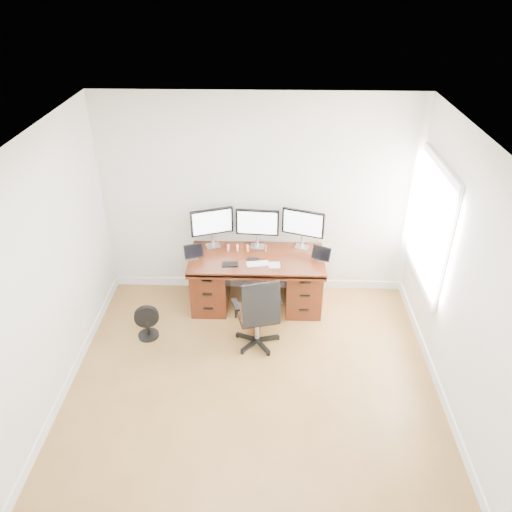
{
  "coord_description": "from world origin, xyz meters",
  "views": [
    {
      "loc": [
        0.16,
        -3.56,
        4.02
      ],
      "look_at": [
        0.0,
        1.5,
        0.95
      ],
      "focal_mm": 35.0,
      "sensor_mm": 36.0,
      "label": 1
    }
  ],
  "objects_px": {
    "desk": "(257,279)",
    "office_chair": "(258,324)",
    "monitor_center": "(257,224)",
    "keyboard": "(258,264)",
    "floor_fan": "(147,323)"
  },
  "relations": [
    {
      "from": "desk",
      "to": "office_chair",
      "type": "relative_size",
      "value": 1.74
    },
    {
      "from": "floor_fan",
      "to": "keyboard",
      "type": "bearing_deg",
      "value": 5.72
    },
    {
      "from": "office_chair",
      "to": "monitor_center",
      "type": "bearing_deg",
      "value": 77.43
    },
    {
      "from": "desk",
      "to": "keyboard",
      "type": "height_order",
      "value": "keyboard"
    },
    {
      "from": "floor_fan",
      "to": "monitor_center",
      "type": "distance_m",
      "value": 1.83
    },
    {
      "from": "office_chair",
      "to": "desk",
      "type": "bearing_deg",
      "value": 78.0
    },
    {
      "from": "monitor_center",
      "to": "keyboard",
      "type": "bearing_deg",
      "value": -83.27
    },
    {
      "from": "office_chair",
      "to": "keyboard",
      "type": "distance_m",
      "value": 0.76
    },
    {
      "from": "desk",
      "to": "office_chair",
      "type": "distance_m",
      "value": 0.83
    },
    {
      "from": "monitor_center",
      "to": "desk",
      "type": "bearing_deg",
      "value": -85.45
    },
    {
      "from": "desk",
      "to": "keyboard",
      "type": "relative_size",
      "value": 6.21
    },
    {
      "from": "keyboard",
      "to": "desk",
      "type": "bearing_deg",
      "value": 85.66
    },
    {
      "from": "office_chair",
      "to": "monitor_center",
      "type": "height_order",
      "value": "monitor_center"
    },
    {
      "from": "monitor_center",
      "to": "floor_fan",
      "type": "bearing_deg",
      "value": -139.73
    },
    {
      "from": "monitor_center",
      "to": "keyboard",
      "type": "xyz_separation_m",
      "value": [
        0.02,
        -0.44,
        -0.33
      ]
    }
  ]
}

